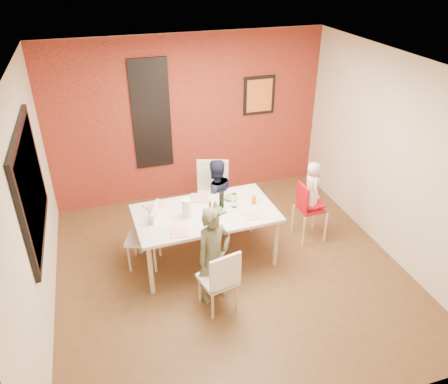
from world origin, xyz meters
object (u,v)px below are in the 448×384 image
object	(u,v)px
chair_left	(149,233)
wine_bottle	(222,201)
child_near	(214,256)
toddler	(312,185)
high_chair	(308,207)
chair_far	(213,191)
child_far	(215,197)
paper_towel_roll	(187,208)
dining_table	(205,216)
chair_near	(221,278)

from	to	relation	value
chair_left	wine_bottle	xyz separation A→B (m)	(0.97, -0.12, 0.39)
child_near	toddler	bearing A→B (deg)	5.84
high_chair	child_near	world-z (taller)	child_near
chair_far	child_far	distance (m)	0.25
wine_bottle	chair_left	bearing A→B (deg)	173.00
chair_far	chair_left	xyz separation A→B (m)	(-1.09, -0.73, -0.06)
high_chair	toddler	size ratio (longest dim) A/B	1.29
high_chair	wine_bottle	world-z (taller)	wine_bottle
child_near	toddler	distance (m)	1.86
child_far	paper_towel_roll	distance (m)	0.91
chair_left	high_chair	size ratio (longest dim) A/B	1.00
chair_far	paper_towel_roll	world-z (taller)	chair_far
dining_table	paper_towel_roll	xyz separation A→B (m)	(-0.26, -0.04, 0.19)
child_far	wine_bottle	xyz separation A→B (m)	(-0.09, -0.60, 0.30)
high_chair	child_far	xyz separation A→B (m)	(-1.23, 0.56, 0.05)
chair_left	paper_towel_roll	xyz separation A→B (m)	(0.49, -0.17, 0.39)
child_near	chair_left	bearing A→B (deg)	106.50
child_near	chair_far	bearing A→B (deg)	54.83
toddler	paper_towel_roll	bearing A→B (deg)	98.39
child_near	child_far	xyz separation A→B (m)	(0.41, 1.36, -0.04)
toddler	child_far	bearing A→B (deg)	71.37
paper_towel_roll	child_near	bearing A→B (deg)	-77.84
dining_table	wine_bottle	bearing A→B (deg)	1.69
child_far	toddler	xyz separation A→B (m)	(1.25, -0.56, 0.29)
dining_table	chair_near	distance (m)	1.01
chair_far	child_near	xyz separation A→B (m)	(-0.44, -1.61, 0.06)
chair_far	chair_left	world-z (taller)	chair_far
paper_towel_roll	dining_table	bearing A→B (deg)	8.94
wine_bottle	dining_table	bearing A→B (deg)	-178.31
high_chair	child_far	world-z (taller)	child_far
child_near	paper_towel_roll	xyz separation A→B (m)	(-0.15, 0.71, 0.26)
chair_far	high_chair	size ratio (longest dim) A/B	1.13
chair_left	child_far	size ratio (longest dim) A/B	0.76
high_chair	toddler	xyz separation A→B (m)	(0.02, 0.00, 0.34)
dining_table	wine_bottle	xyz separation A→B (m)	(0.22, 0.01, 0.19)
dining_table	child_far	bearing A→B (deg)	63.02
toddler	wine_bottle	distance (m)	1.34
chair_left	paper_towel_roll	distance (m)	0.65
child_far	chair_near	bearing A→B (deg)	69.34
chair_left	wine_bottle	world-z (taller)	wine_bottle
chair_near	chair_far	bearing A→B (deg)	-115.81
chair_left	child_near	xyz separation A→B (m)	(0.64, -0.88, 0.12)
child_far	wine_bottle	distance (m)	0.68
chair_near	child_far	size ratio (longest dim) A/B	0.72
chair_far	wine_bottle	xyz separation A→B (m)	(-0.12, -0.85, 0.32)
chair_near	chair_left	xyz separation A→B (m)	(-0.66, 1.11, 0.03)
wine_bottle	paper_towel_roll	world-z (taller)	same
chair_far	toddler	world-z (taller)	toddler
dining_table	paper_towel_roll	bearing A→B (deg)	-171.06
chair_far	child_far	bearing A→B (deg)	-78.22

